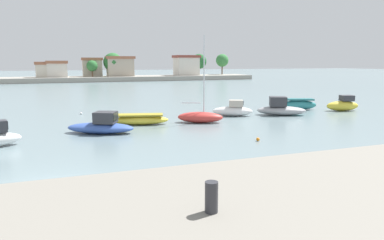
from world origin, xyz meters
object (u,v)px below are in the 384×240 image
at_px(moored_boat_6, 233,110).
at_px(moored_boat_3, 102,126).
at_px(moored_boat_7, 281,109).
at_px(moored_boat_9, 343,105).
at_px(moored_boat_8, 299,104).
at_px(moored_boat_4, 140,120).
at_px(mooring_buoy_1, 81,113).
at_px(moored_boat_5, 200,117).
at_px(mooring_buoy_0, 258,139).
at_px(mooring_bollard, 211,197).

bearing_deg(moored_boat_6, moored_boat_3, -137.56).
distance_m(moored_boat_7, moored_boat_9, 7.97).
height_order(moored_boat_3, moored_boat_8, moored_boat_3).
height_order(moored_boat_4, mooring_buoy_1, moored_boat_4).
xyz_separation_m(moored_boat_8, moored_boat_9, (3.89, -2.32, 0.07)).
bearing_deg(moored_boat_3, moored_boat_5, 37.15).
bearing_deg(moored_boat_6, moored_boat_7, 11.19).
xyz_separation_m(moored_boat_5, moored_boat_7, (8.96, 1.33, 0.13)).
height_order(moored_boat_7, mooring_buoy_0, moored_boat_7).
bearing_deg(moored_boat_6, mooring_buoy_0, -83.23).
bearing_deg(moored_boat_8, mooring_bollard, -110.10).
relative_size(moored_boat_8, moored_boat_9, 1.07).
bearing_deg(moored_boat_4, moored_boat_7, 16.19).
relative_size(moored_boat_6, mooring_buoy_1, 16.86).
xyz_separation_m(moored_boat_3, moored_boat_9, (25.36, 3.43, 0.11)).
relative_size(moored_boat_3, moored_boat_8, 1.32).
bearing_deg(moored_boat_9, mooring_buoy_1, 178.61).
xyz_separation_m(mooring_bollard, moored_boat_8, (21.14, 25.61, -1.92)).
height_order(moored_boat_4, moored_boat_7, moored_boat_7).
xyz_separation_m(moored_boat_4, mooring_buoy_0, (6.08, -8.73, -0.30)).
bearing_deg(moored_boat_6, moored_boat_5, -126.46).
xyz_separation_m(moored_boat_4, moored_boat_8, (18.08, 3.19, 0.16)).
bearing_deg(moored_boat_4, moored_boat_8, 24.01).
relative_size(moored_boat_5, moored_boat_9, 1.99).
bearing_deg(moored_boat_7, moored_boat_9, 28.57).
bearing_deg(mooring_bollard, moored_boat_4, 82.24).
relative_size(mooring_bollard, moored_boat_9, 0.18).
height_order(moored_boat_4, mooring_buoy_0, moored_boat_4).
distance_m(mooring_bollard, moored_boat_9, 34.24).
relative_size(moored_boat_5, moored_boat_6, 1.80).
distance_m(mooring_bollard, mooring_buoy_0, 16.63).
bearing_deg(mooring_bollard, mooring_buoy_0, 56.27).
xyz_separation_m(mooring_bollard, moored_boat_9, (25.02, 23.30, -1.85)).
height_order(moored_boat_8, moored_boat_9, moored_boat_9).
relative_size(mooring_bollard, moored_boat_4, 0.13).
bearing_deg(moored_boat_3, moored_boat_7, 35.43).
xyz_separation_m(mooring_bollard, moored_boat_3, (-0.34, 19.86, -1.96)).
relative_size(moored_boat_7, moored_boat_9, 1.36).
height_order(moored_boat_9, mooring_buoy_1, moored_boat_9).
xyz_separation_m(moored_boat_4, moored_boat_5, (5.05, -0.79, 0.09)).
distance_m(mooring_bollard, mooring_buoy_1, 30.01).
distance_m(mooring_bollard, moored_boat_5, 23.18).
distance_m(mooring_bollard, moored_boat_8, 33.27).
bearing_deg(moored_boat_6, mooring_bollard, -93.00).
xyz_separation_m(moored_boat_4, moored_boat_6, (9.36, 1.62, 0.14)).
bearing_deg(moored_boat_3, mooring_bollard, -63.67).
bearing_deg(mooring_buoy_1, moored_boat_6, -23.02).
distance_m(moored_boat_6, moored_boat_7, 4.77).
relative_size(moored_boat_6, moored_boat_8, 1.03).
distance_m(mooring_bollard, moored_boat_7, 28.66).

